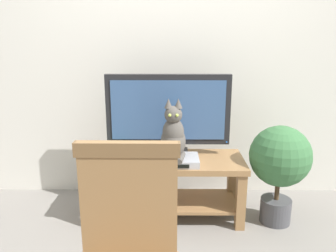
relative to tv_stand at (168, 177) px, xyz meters
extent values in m
cube|color=silver|center=(0.03, 0.53, 1.06)|extent=(7.00, 0.12, 2.80)
cube|color=olive|center=(0.00, 0.00, 0.13)|extent=(1.20, 0.49, 0.04)
cube|color=olive|center=(-0.55, -0.20, -0.12)|extent=(0.07, 0.07, 0.45)
cube|color=olive|center=(0.55, -0.20, -0.12)|extent=(0.07, 0.07, 0.45)
cube|color=olive|center=(-0.55, 0.20, -0.12)|extent=(0.07, 0.07, 0.45)
cube|color=olive|center=(0.55, 0.20, -0.12)|extent=(0.07, 0.07, 0.45)
cube|color=olive|center=(0.00, 0.00, -0.22)|extent=(1.10, 0.41, 0.02)
cube|color=black|center=(0.00, 0.11, 0.17)|extent=(0.32, 0.20, 0.03)
cube|color=black|center=(0.00, 0.11, 0.21)|extent=(0.06, 0.04, 0.06)
cube|color=black|center=(0.00, 0.11, 0.53)|extent=(0.98, 0.05, 0.56)
cube|color=#385684|center=(0.00, 0.08, 0.53)|extent=(0.89, 0.01, 0.47)
sphere|color=#2672F2|center=(0.47, 0.08, 0.27)|extent=(0.01, 0.01, 0.01)
cube|color=#ADADB2|center=(0.04, -0.10, 0.18)|extent=(0.39, 0.25, 0.05)
cube|color=black|center=(0.04, -0.22, 0.18)|extent=(0.23, 0.01, 0.03)
ellipsoid|color=#514C47|center=(0.04, -0.10, 0.33)|extent=(0.19, 0.23, 0.24)
ellipsoid|color=#514C47|center=(0.04, -0.13, 0.40)|extent=(0.16, 0.15, 0.22)
sphere|color=#514C47|center=(0.04, -0.14, 0.54)|extent=(0.13, 0.13, 0.13)
cone|color=#514C47|center=(0.00, -0.14, 0.63)|extent=(0.06, 0.06, 0.07)
cone|color=#514C47|center=(0.07, -0.14, 0.63)|extent=(0.06, 0.06, 0.07)
sphere|color=#B2C64C|center=(0.01, -0.20, 0.55)|extent=(0.02, 0.02, 0.02)
sphere|color=#B2C64C|center=(0.06, -0.20, 0.55)|extent=(0.02, 0.02, 0.02)
cylinder|color=#514C47|center=(0.10, -0.18, 0.23)|extent=(0.07, 0.19, 0.04)
cube|color=olive|center=(-0.15, -1.25, 0.43)|extent=(0.41, 0.04, 0.51)
cube|color=brown|center=(-0.15, -1.25, 0.66)|extent=(0.43, 0.05, 0.06)
cube|color=beige|center=(-0.43, -0.05, 0.17)|extent=(0.24, 0.17, 0.04)
cube|color=#38664C|center=(-0.43, -0.04, 0.21)|extent=(0.24, 0.21, 0.04)
cylinder|color=#47474C|center=(0.85, -0.09, -0.24)|extent=(0.24, 0.24, 0.19)
cylinder|color=#332319|center=(0.85, -0.09, -0.16)|extent=(0.22, 0.22, 0.02)
cylinder|color=#4C3823|center=(0.85, -0.09, -0.06)|extent=(0.04, 0.04, 0.17)
sphere|color=#386B3D|center=(0.85, -0.09, 0.21)|extent=(0.47, 0.47, 0.47)
camera|label=1|loc=(0.02, -2.54, 1.10)|focal=36.61mm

